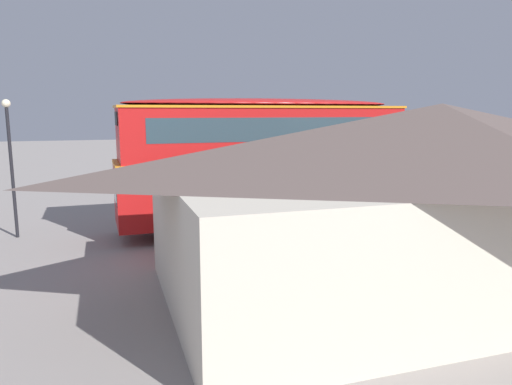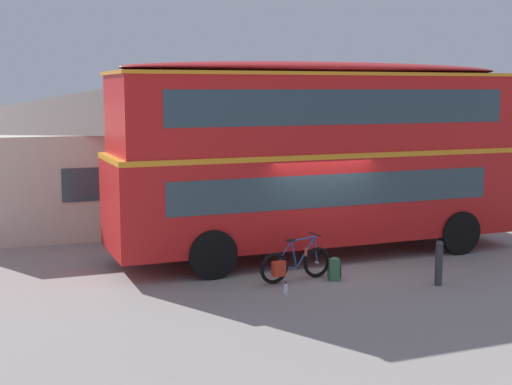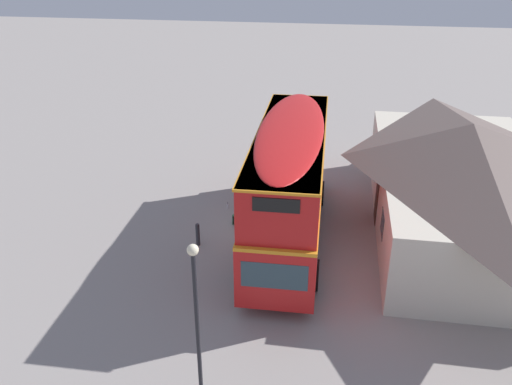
{
  "view_description": "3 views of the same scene",
  "coord_description": "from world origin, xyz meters",
  "px_view_note": "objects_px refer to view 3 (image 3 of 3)",
  "views": [
    {
      "loc": [
        6.14,
        17.25,
        4.33
      ],
      "look_at": [
        0.64,
        0.14,
        1.24
      ],
      "focal_mm": 33.21,
      "sensor_mm": 36.0,
      "label": 1
    },
    {
      "loc": [
        -7.18,
        -15.19,
        4.13
      ],
      "look_at": [
        -1.59,
        -0.24,
        1.84
      ],
      "focal_mm": 50.61,
      "sensor_mm": 36.0,
      "label": 2
    },
    {
      "loc": [
        18.98,
        2.53,
        10.94
      ],
      "look_at": [
        -0.1,
        -0.57,
        1.62
      ],
      "focal_mm": 36.93,
      "sensor_mm": 36.0,
      "label": 3
    }
  ],
  "objects_px": {
    "street_lamp": "(196,309)",
    "backpack_on_ground": "(236,219)",
    "touring_bicycle": "(245,208)",
    "double_decker_bus": "(290,179)",
    "water_bottle_clear_plastic": "(228,205)",
    "kerb_bollard": "(198,234)"
  },
  "relations": [
    {
      "from": "touring_bicycle",
      "to": "backpack_on_ground",
      "type": "xyz_separation_m",
      "value": [
        0.87,
        -0.22,
        -0.11
      ]
    },
    {
      "from": "backpack_on_ground",
      "to": "kerb_bollard",
      "type": "height_order",
      "value": "kerb_bollard"
    },
    {
      "from": "water_bottle_clear_plastic",
      "to": "kerb_bollard",
      "type": "height_order",
      "value": "kerb_bollard"
    },
    {
      "from": "double_decker_bus",
      "to": "touring_bicycle",
      "type": "relative_size",
      "value": 6.02
    },
    {
      "from": "kerb_bollard",
      "to": "backpack_on_ground",
      "type": "bearing_deg",
      "value": 147.8
    },
    {
      "from": "street_lamp",
      "to": "kerb_bollard",
      "type": "xyz_separation_m",
      "value": [
        -7.51,
        -2.09,
        -2.42
      ]
    },
    {
      "from": "touring_bicycle",
      "to": "backpack_on_ground",
      "type": "height_order",
      "value": "touring_bicycle"
    },
    {
      "from": "touring_bicycle",
      "to": "backpack_on_ground",
      "type": "relative_size",
      "value": 3.52
    },
    {
      "from": "double_decker_bus",
      "to": "touring_bicycle",
      "type": "xyz_separation_m",
      "value": [
        -1.66,
        -2.07,
        -2.27
      ]
    },
    {
      "from": "water_bottle_clear_plastic",
      "to": "backpack_on_ground",
      "type": "bearing_deg",
      "value": 25.52
    },
    {
      "from": "backpack_on_ground",
      "to": "street_lamp",
      "type": "height_order",
      "value": "street_lamp"
    },
    {
      "from": "double_decker_bus",
      "to": "backpack_on_ground",
      "type": "distance_m",
      "value": 3.4
    },
    {
      "from": "double_decker_bus",
      "to": "touring_bicycle",
      "type": "distance_m",
      "value": 3.49
    },
    {
      "from": "double_decker_bus",
      "to": "touring_bicycle",
      "type": "bearing_deg",
      "value": -128.73
    },
    {
      "from": "street_lamp",
      "to": "kerb_bollard",
      "type": "bearing_deg",
      "value": -164.46
    },
    {
      "from": "street_lamp",
      "to": "backpack_on_ground",
      "type": "bearing_deg",
      "value": -174.45
    },
    {
      "from": "double_decker_bus",
      "to": "backpack_on_ground",
      "type": "bearing_deg",
      "value": -109.02
    },
    {
      "from": "double_decker_bus",
      "to": "water_bottle_clear_plastic",
      "type": "relative_size",
      "value": 40.92
    },
    {
      "from": "touring_bicycle",
      "to": "street_lamp",
      "type": "xyz_separation_m",
      "value": [
        10.25,
        0.69,
        2.55
      ]
    },
    {
      "from": "backpack_on_ground",
      "to": "water_bottle_clear_plastic",
      "type": "xyz_separation_m",
      "value": [
        -1.44,
        -0.69,
        -0.14
      ]
    },
    {
      "from": "backpack_on_ground",
      "to": "double_decker_bus",
      "type": "bearing_deg",
      "value": 70.98
    },
    {
      "from": "water_bottle_clear_plastic",
      "to": "street_lamp",
      "type": "height_order",
      "value": "street_lamp"
    }
  ]
}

